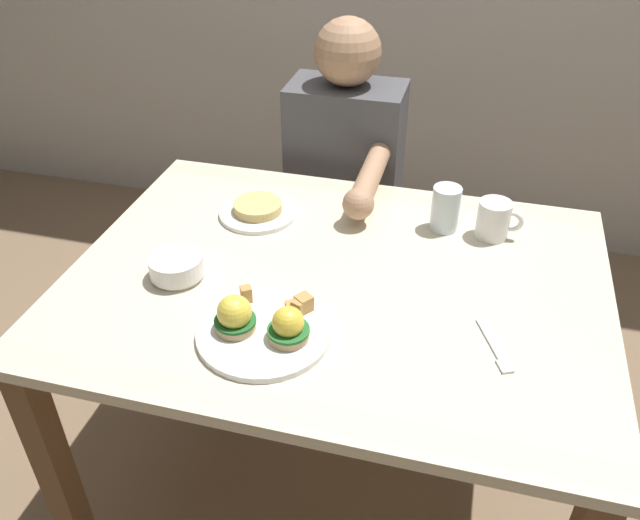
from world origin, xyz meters
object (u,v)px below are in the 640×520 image
at_px(fork, 495,349).
at_px(dining_table, 335,313).
at_px(fruit_bowl, 177,267).
at_px(coffee_mug, 494,219).
at_px(eggs_benedict_plate, 263,326).
at_px(diner_person, 344,182).
at_px(water_glass_near, 445,211).
at_px(side_plate, 258,210).

bearing_deg(fork, dining_table, 156.87).
distance_m(dining_table, fruit_bowl, 0.38).
height_order(fruit_bowl, coffee_mug, coffee_mug).
bearing_deg(fruit_bowl, eggs_benedict_plate, -28.43).
height_order(fruit_bowl, diner_person, diner_person).
bearing_deg(water_glass_near, side_plate, -173.04).
bearing_deg(dining_table, coffee_mug, 38.33).
distance_m(eggs_benedict_plate, water_glass_near, 0.58).
height_order(fruit_bowl, water_glass_near, water_glass_near).
distance_m(fork, diner_person, 0.89).
bearing_deg(side_plate, fork, -30.53).
relative_size(dining_table, eggs_benedict_plate, 4.44).
height_order(eggs_benedict_plate, diner_person, diner_person).
xyz_separation_m(fruit_bowl, coffee_mug, (0.67, 0.35, 0.02)).
distance_m(water_glass_near, side_plate, 0.47).
relative_size(fruit_bowl, coffee_mug, 1.08).
bearing_deg(diner_person, fork, -57.73).
bearing_deg(diner_person, coffee_mug, -37.04).
height_order(dining_table, fork, fork).
distance_m(fruit_bowl, side_plate, 0.31).
relative_size(fruit_bowl, fork, 0.81).
bearing_deg(fruit_bowl, fork, -4.85).
bearing_deg(coffee_mug, dining_table, -141.67).
relative_size(eggs_benedict_plate, water_glass_near, 2.36).
xyz_separation_m(side_plate, diner_person, (0.14, 0.39, -0.10)).
xyz_separation_m(eggs_benedict_plate, diner_person, (-0.03, 0.83, -0.11)).
xyz_separation_m(dining_table, diner_person, (-0.12, 0.60, 0.02)).
bearing_deg(fork, eggs_benedict_plate, -170.46).
relative_size(coffee_mug, diner_person, 0.10).
relative_size(dining_table, fork, 8.06).
bearing_deg(side_plate, dining_table, -39.12).
bearing_deg(water_glass_near, fruit_bowl, -146.98).
xyz_separation_m(dining_table, side_plate, (-0.26, 0.21, 0.12)).
relative_size(eggs_benedict_plate, fruit_bowl, 2.25).
relative_size(coffee_mug, fork, 0.75).
height_order(water_glass_near, diner_person, diner_person).
xyz_separation_m(water_glass_near, side_plate, (-0.47, -0.06, -0.03)).
relative_size(fruit_bowl, side_plate, 0.60).
distance_m(dining_table, eggs_benedict_plate, 0.28).
xyz_separation_m(dining_table, water_glass_near, (0.21, 0.27, 0.16)).
xyz_separation_m(eggs_benedict_plate, coffee_mug, (0.42, 0.49, 0.03)).
xyz_separation_m(fork, water_glass_near, (-0.14, 0.42, 0.05)).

